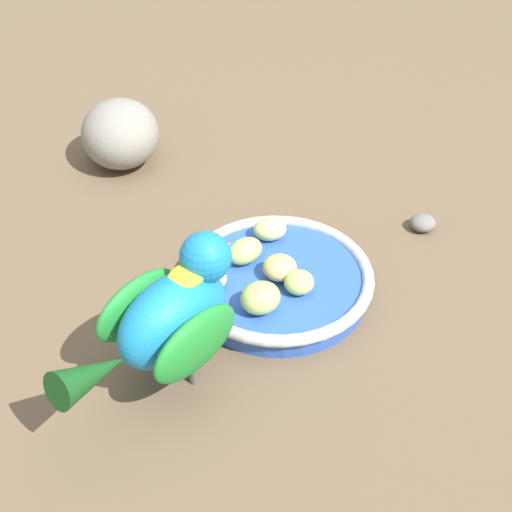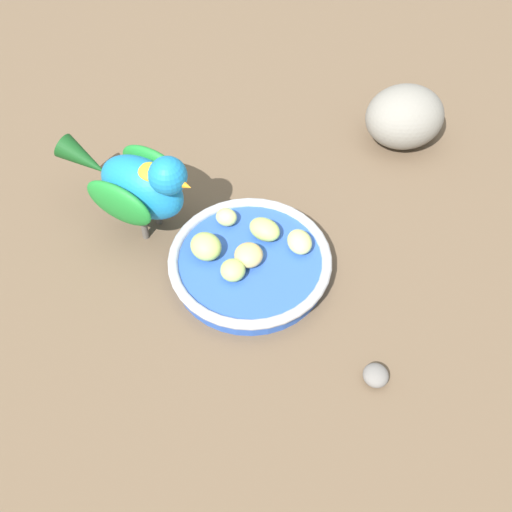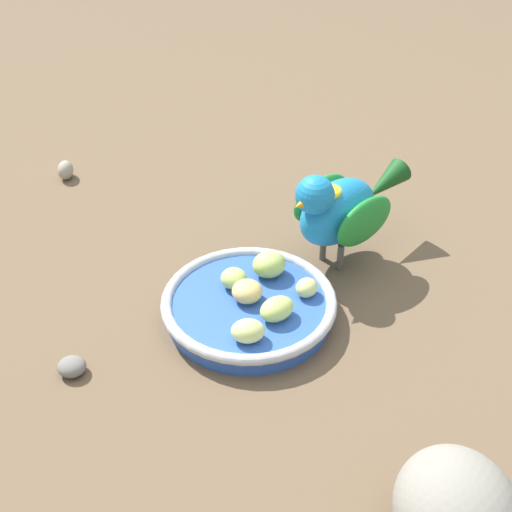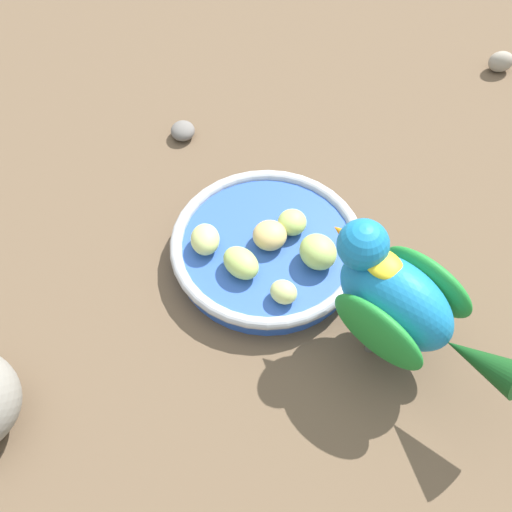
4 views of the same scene
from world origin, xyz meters
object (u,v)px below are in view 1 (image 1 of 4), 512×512
apple_piece_1 (245,251)px  rock_large (120,134)px  apple_piece_0 (280,268)px  parrot (169,317)px  feeding_bowl (277,281)px  apple_piece_2 (301,282)px  apple_piece_3 (261,298)px  pebble_1 (423,223)px  apple_piece_5 (270,229)px  apple_piece_4 (215,280)px

apple_piece_1 → rock_large: rock_large is taller
apple_piece_0 → parrot: size_ratio=0.18×
feeding_bowl → apple_piece_2: bearing=-71.2°
apple_piece_3 → pebble_1: (0.23, 0.06, -0.03)m
apple_piece_2 → pebble_1: 0.19m
apple_piece_0 → apple_piece_5: size_ratio=0.97×
feeding_bowl → rock_large: bearing=102.5°
feeding_bowl → apple_piece_1: 0.04m
apple_piece_2 → parrot: 0.15m
feeding_bowl → parrot: bearing=-154.0°
parrot → pebble_1: parrot is taller
apple_piece_0 → apple_piece_1: size_ratio=0.86×
apple_piece_5 → pebble_1: (0.18, -0.03, -0.03)m
apple_piece_2 → parrot: (-0.14, -0.04, 0.04)m
apple_piece_5 → parrot: size_ratio=0.19×
apple_piece_5 → rock_large: (-0.09, 0.25, 0.01)m
apple_piece_1 → parrot: bearing=-138.6°
apple_piece_1 → apple_piece_3: (-0.02, -0.07, 0.00)m
apple_piece_0 → apple_piece_4: apple_piece_0 is taller
apple_piece_5 → parrot: 0.20m
apple_piece_1 → apple_piece_2: (0.03, -0.06, -0.00)m
feeding_bowl → apple_piece_0: apple_piece_0 is taller
pebble_1 → apple_piece_3: bearing=-165.0°
feeding_bowl → apple_piece_0: (0.00, -0.00, 0.02)m
apple_piece_3 → apple_piece_5: (0.06, 0.09, -0.00)m
apple_piece_0 → apple_piece_2: size_ratio=1.15×
apple_piece_1 → parrot: (-0.11, -0.10, 0.04)m
apple_piece_1 → apple_piece_5: (0.04, 0.02, -0.00)m
parrot → rock_large: 0.38m
apple_piece_0 → apple_piece_3: 0.05m
feeding_bowl → parrot: parrot is taller
parrot → pebble_1: size_ratio=6.45×
apple_piece_4 → parrot: 0.11m
parrot → rock_large: size_ratio=1.71×
apple_piece_2 → apple_piece_4: bearing=151.8°
pebble_1 → feeding_bowl: bearing=-172.7°
apple_piece_4 → pebble_1: size_ratio=0.91×
feeding_bowl → pebble_1: (0.19, 0.03, -0.01)m
apple_piece_4 → parrot: bearing=-132.9°
feeding_bowl → pebble_1: feeding_bowl is taller
apple_piece_2 → pebble_1: apple_piece_2 is taller
apple_piece_3 → pebble_1: size_ratio=1.34×
apple_piece_4 → pebble_1: 0.26m
feeding_bowl → apple_piece_0: 0.02m
parrot → apple_piece_4: bearing=22.9°
apple_piece_1 → apple_piece_2: bearing=-65.5°
apple_piece_0 → apple_piece_2: 0.03m
rock_large → apple_piece_1: bearing=-79.9°
apple_piece_0 → apple_piece_1: 0.04m
apple_piece_2 → apple_piece_3: (-0.05, -0.01, 0.00)m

